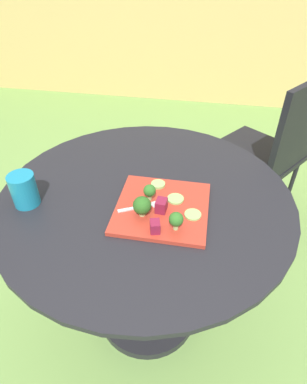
# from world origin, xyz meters

# --- Properties ---
(ground_plane) EXTENTS (12.00, 12.00, 0.00)m
(ground_plane) POSITION_xyz_m (0.00, 0.00, 0.00)
(ground_plane) COLOR #70994C
(bamboo_fence) EXTENTS (8.00, 0.08, 1.68)m
(bamboo_fence) POSITION_xyz_m (0.00, 2.52, 0.84)
(bamboo_fence) COLOR tan
(bamboo_fence) RESTS_ON ground_plane
(patio_table) EXTENTS (0.98, 0.98, 0.71)m
(patio_table) POSITION_xyz_m (0.00, 0.00, 0.48)
(patio_table) COLOR black
(patio_table) RESTS_ON ground_plane
(patio_chair) EXTENTS (0.62, 0.62, 0.90)m
(patio_chair) POSITION_xyz_m (0.52, 0.73, 0.53)
(patio_chair) COLOR black
(patio_chair) RESTS_ON ground_plane
(salad_plate) EXTENTS (0.29, 0.29, 0.01)m
(salad_plate) POSITION_xyz_m (0.07, -0.07, 0.72)
(salad_plate) COLOR #AD3323
(salad_plate) RESTS_ON patio_table
(drinking_glass) EXTENTS (0.08, 0.08, 0.11)m
(drinking_glass) POSITION_xyz_m (-0.36, -0.11, 0.76)
(drinking_glass) COLOR teal
(drinking_glass) RESTS_ON patio_table
(fork) EXTENTS (0.15, 0.08, 0.00)m
(fork) POSITION_xyz_m (0.02, -0.08, 0.73)
(fork) COLOR silver
(fork) RESTS_ON salad_plate
(broccoli_floret_0) EXTENTS (0.06, 0.06, 0.06)m
(broccoli_floret_0) POSITION_xyz_m (0.01, -0.11, 0.76)
(broccoli_floret_0) COLOR #99B770
(broccoli_floret_0) RESTS_ON salad_plate
(broccoli_floret_1) EXTENTS (0.04, 0.04, 0.06)m
(broccoli_floret_1) POSITION_xyz_m (0.02, -0.04, 0.76)
(broccoli_floret_1) COLOR #99B770
(broccoli_floret_1) RESTS_ON salad_plate
(broccoli_floret_2) EXTENTS (0.04, 0.04, 0.06)m
(broccoli_floret_2) POSITION_xyz_m (0.12, -0.16, 0.76)
(broccoli_floret_2) COLOR #99B770
(broccoli_floret_2) RESTS_ON salad_plate
(cucumber_slice_0) EXTENTS (0.05, 0.05, 0.01)m
(cucumber_slice_0) POSITION_xyz_m (0.10, -0.03, 0.73)
(cucumber_slice_0) COLOR #8EB766
(cucumber_slice_0) RESTS_ON salad_plate
(cucumber_slice_1) EXTENTS (0.05, 0.05, 0.01)m
(cucumber_slice_1) POSITION_xyz_m (0.16, -0.09, 0.73)
(cucumber_slice_1) COLOR #8EB766
(cucumber_slice_1) RESTS_ON salad_plate
(cucumber_slice_2) EXTENTS (0.05, 0.05, 0.01)m
(cucumber_slice_2) POSITION_xyz_m (0.04, 0.04, 0.73)
(cucumber_slice_2) COLOR #8EB766
(cucumber_slice_2) RESTS_ON salad_plate
(beet_chunk_0) EXTENTS (0.04, 0.04, 0.04)m
(beet_chunk_0) POSITION_xyz_m (0.07, -0.09, 0.75)
(beet_chunk_0) COLOR maroon
(beet_chunk_0) RESTS_ON salad_plate
(beet_chunk_1) EXTENTS (0.04, 0.04, 0.03)m
(beet_chunk_1) POSITION_xyz_m (0.06, -0.18, 0.74)
(beet_chunk_1) COLOR maroon
(beet_chunk_1) RESTS_ON salad_plate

